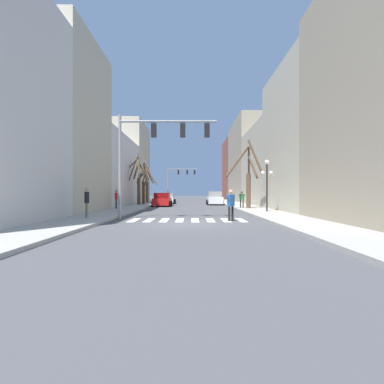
{
  "coord_description": "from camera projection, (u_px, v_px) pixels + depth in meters",
  "views": [
    {
      "loc": [
        0.27,
        -15.62,
        1.65
      ],
      "look_at": [
        0.35,
        30.78,
        1.67
      ],
      "focal_mm": 28.0,
      "sensor_mm": 36.0,
      "label": 1
    }
  ],
  "objects": [
    {
      "name": "car_parked_left_mid",
      "position": [
        214.0,
        198.0,
        39.18
      ],
      "size": [
        2.11,
        4.86,
        1.75
      ],
      "rotation": [
        0.0,
        0.0,
        1.57
      ],
      "color": "white",
      "rests_on": "ground_plane"
    },
    {
      "name": "sidewalk_right",
      "position": [
        299.0,
        222.0,
        15.63
      ],
      "size": [
        2.95,
        90.0,
        0.15
      ],
      "color": "#ADA89E",
      "rests_on": "ground_plane"
    },
    {
      "name": "pedestrian_crossing_street",
      "position": [
        116.0,
        197.0,
        27.31
      ],
      "size": [
        0.35,
        0.72,
        1.71
      ],
      "rotation": [
        0.0,
        0.0,
        1.93
      ],
      "color": "#282D47",
      "rests_on": "sidewalk_left"
    },
    {
      "name": "building_row_right",
      "position": [
        266.0,
        159.0,
        40.42
      ],
      "size": [
        6.0,
        60.57,
        13.44
      ],
      "color": "tan",
      "rests_on": "ground_plane"
    },
    {
      "name": "sidewalk_left",
      "position": [
        74.0,
        222.0,
        15.61
      ],
      "size": [
        2.95,
        90.0,
        0.15
      ],
      "color": "#ADA89E",
      "rests_on": "ground_plane"
    },
    {
      "name": "ground_plane",
      "position": [
        186.0,
        224.0,
        15.62
      ],
      "size": [
        240.0,
        240.0,
        0.0
      ],
      "primitive_type": "plane",
      "color": "#4C4C4F"
    },
    {
      "name": "street_tree_right_mid",
      "position": [
        146.0,
        186.0,
        42.7
      ],
      "size": [
        3.0,
        2.16,
        5.18
      ],
      "color": "brown",
      "rests_on": "sidewalk_left"
    },
    {
      "name": "pedestrian_on_left_sidewalk",
      "position": [
        230.0,
        202.0,
        17.02
      ],
      "size": [
        0.61,
        0.61,
        1.79
      ],
      "rotation": [
        0.0,
        0.0,
        0.78
      ],
      "color": "black",
      "rests_on": "ground_plane"
    },
    {
      "name": "street_tree_left_near",
      "position": [
        144.0,
        184.0,
        37.94
      ],
      "size": [
        2.57,
        3.6,
        5.34
      ],
      "color": "#473828",
      "rests_on": "sidewalk_left"
    },
    {
      "name": "street_lamp_right_corner",
      "position": [
        266.0,
        175.0,
        23.21
      ],
      "size": [
        0.95,
        0.36,
        4.01
      ],
      "color": "black",
      "rests_on": "sidewalk_right"
    },
    {
      "name": "building_row_left",
      "position": [
        90.0,
        152.0,
        31.28
      ],
      "size": [
        6.0,
        44.34,
        13.65
      ],
      "color": "beige",
      "rests_on": "ground_plane"
    },
    {
      "name": "crosswalk_stripes",
      "position": [
        187.0,
        220.0,
        17.59
      ],
      "size": [
        6.75,
        2.6,
        0.01
      ],
      "color": "white",
      "rests_on": "ground_plane"
    },
    {
      "name": "car_driving_toward_lane",
      "position": [
        167.0,
        199.0,
        42.83
      ],
      "size": [
        2.12,
        4.87,
        1.53
      ],
      "rotation": [
        0.0,
        0.0,
        1.57
      ],
      "color": "white",
      "rests_on": "ground_plane"
    },
    {
      "name": "pedestrian_near_right_corner",
      "position": [
        86.0,
        199.0,
        17.54
      ],
      "size": [
        0.41,
        0.74,
        1.8
      ],
      "rotation": [
        0.0,
        0.0,
        2.0
      ],
      "color": "#7A705B",
      "rests_on": "sidewalk_left"
    },
    {
      "name": "traffic_signal_far",
      "position": [
        178.0,
        176.0,
        55.24
      ],
      "size": [
        5.52,
        0.28,
        6.28
      ],
      "color": "gray",
      "rests_on": "ground_plane"
    },
    {
      "name": "pedestrian_on_right_sidewalk",
      "position": [
        241.0,
        198.0,
        28.86
      ],
      "size": [
        0.58,
        0.48,
        1.58
      ],
      "rotation": [
        0.0,
        0.0,
        2.48
      ],
      "color": "black",
      "rests_on": "sidewalk_right"
    },
    {
      "name": "street_tree_left_far",
      "position": [
        137.0,
        181.0,
        36.23
      ],
      "size": [
        3.84,
        2.14,
        6.34
      ],
      "color": "brown",
      "rests_on": "sidewalk_left"
    },
    {
      "name": "traffic_signal_near",
      "position": [
        155.0,
        142.0,
        18.29
      ],
      "size": [
        6.02,
        0.28,
        6.38
      ],
      "color": "gray",
      "rests_on": "ground_plane"
    },
    {
      "name": "car_parked_left_far",
      "position": [
        162.0,
        200.0,
        34.95
      ],
      "size": [
        2.12,
        4.58,
        1.57
      ],
      "rotation": [
        0.0,
        0.0,
        1.57
      ],
      "color": "red",
      "rests_on": "ground_plane"
    },
    {
      "name": "street_tree_right_far",
      "position": [
        248.0,
        176.0,
        27.93
      ],
      "size": [
        3.5,
        3.07,
        6.4
      ],
      "color": "brown",
      "rests_on": "sidewalk_right"
    }
  ]
}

